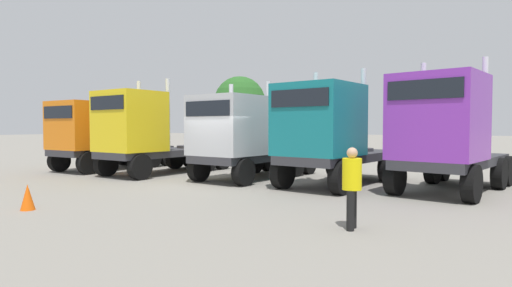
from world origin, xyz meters
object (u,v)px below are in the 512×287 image
object	(u,v)px
semi_truck_teal	(329,134)
semi_truck_purple	(444,132)
semi_truck_orange	(95,135)
visitor_in_hivis	(352,182)
traffic_cone_near	(28,197)
semi_truck_yellow	(144,133)
semi_truck_silver	(239,137)

from	to	relation	value
semi_truck_teal	semi_truck_purple	distance (m)	3.69
semi_truck_orange	semi_truck_purple	distance (m)	15.43
semi_truck_purple	visitor_in_hivis	world-z (taller)	semi_truck_purple
traffic_cone_near	visitor_in_hivis	bearing A→B (deg)	12.76
semi_truck_orange	traffic_cone_near	size ratio (longest dim) A/B	9.57
semi_truck_yellow	visitor_in_hivis	world-z (taller)	semi_truck_yellow
semi_truck_yellow	semi_truck_purple	xyz separation A→B (m)	(11.95, 0.32, 0.10)
semi_truck_yellow	semi_truck_orange	bearing A→B (deg)	-89.17
semi_truck_yellow	semi_truck_teal	world-z (taller)	semi_truck_yellow
semi_truck_orange	traffic_cone_near	bearing A→B (deg)	44.11
semi_truck_silver	traffic_cone_near	size ratio (longest dim) A/B	9.40
traffic_cone_near	semi_truck_silver	bearing A→B (deg)	76.25
semi_truck_orange	semi_truck_yellow	distance (m)	3.51
semi_truck_yellow	semi_truck_silver	distance (m)	4.56
semi_truck_silver	visitor_in_hivis	distance (m)	8.44
semi_truck_yellow	visitor_in_hivis	xyz separation A→B (m)	(10.56, -5.51, -0.86)
semi_truck_orange	semi_truck_silver	bearing A→B (deg)	95.15
semi_truck_orange	semi_truck_silver	xyz separation A→B (m)	(8.02, -0.06, -0.01)
semi_truck_orange	traffic_cone_near	world-z (taller)	semi_truck_orange
semi_truck_silver	semi_truck_teal	world-z (taller)	semi_truck_teal
semi_truck_purple	visitor_in_hivis	bearing A→B (deg)	0.32
semi_truck_silver	semi_truck_purple	size ratio (longest dim) A/B	1.00
semi_truck_silver	traffic_cone_near	distance (m)	8.01
visitor_in_hivis	traffic_cone_near	bearing A→B (deg)	-171.47
traffic_cone_near	semi_truck_orange	bearing A→B (deg)	128.50
semi_truck_yellow	semi_truck_purple	size ratio (longest dim) A/B	1.07
visitor_in_hivis	traffic_cone_near	world-z (taller)	visitor_in_hivis
semi_truck_orange	visitor_in_hivis	bearing A→B (deg)	72.68
semi_truck_orange	semi_truck_purple	xyz separation A→B (m)	(15.43, -0.11, 0.22)
semi_truck_silver	traffic_cone_near	bearing A→B (deg)	-4.83
semi_truck_silver	visitor_in_hivis	bearing A→B (deg)	54.60
semi_truck_teal	traffic_cone_near	bearing A→B (deg)	-25.97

